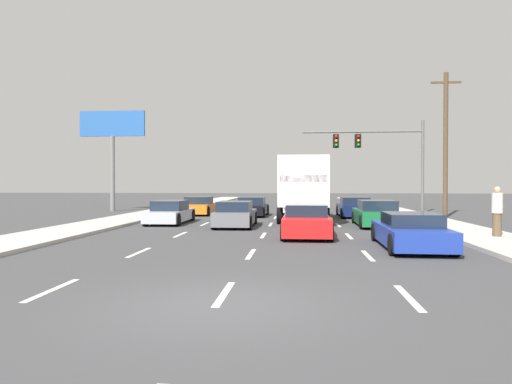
{
  "coord_description": "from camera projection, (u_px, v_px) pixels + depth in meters",
  "views": [
    {
      "loc": [
        1.39,
        -7.89,
        2.08
      ],
      "look_at": [
        -0.76,
        15.94,
        1.66
      ],
      "focal_mm": 32.79,
      "sensor_mm": 36.0,
      "label": 1
    }
  ],
  "objects": [
    {
      "name": "traffic_signal_mast",
      "position": [
        371.0,
        147.0,
        33.17
      ],
      "size": [
        8.56,
        0.69,
        6.55
      ],
      "color": "#595B56",
      "rests_on": "ground_plane"
    },
    {
      "name": "roadside_billboard",
      "position": [
        112.0,
        137.0,
        35.38
      ],
      "size": [
        5.04,
        0.36,
        7.6
      ],
      "color": "slate",
      "rests_on": "ground_plane"
    },
    {
      "name": "car_orange",
      "position": [
        199.0,
        206.0,
        31.51
      ],
      "size": [
        1.95,
        4.23,
        1.21
      ],
      "color": "orange",
      "rests_on": "ground_plane"
    },
    {
      "name": "car_silver",
      "position": [
        170.0,
        213.0,
        24.54
      ],
      "size": [
        1.87,
        4.53,
        1.2
      ],
      "color": "#B7BABF",
      "rests_on": "ground_plane"
    },
    {
      "name": "car_blue",
      "position": [
        410.0,
        232.0,
        15.07
      ],
      "size": [
        2.0,
        4.61,
        1.14
      ],
      "color": "#1E389E",
      "rests_on": "ground_plane"
    },
    {
      "name": "sidewalk_left",
      "position": [
        139.0,
        216.0,
        28.68
      ],
      "size": [
        2.82,
        80.0,
        0.14
      ],
      "primitive_type": "cube",
      "color": "#B2AFA8",
      "rests_on": "ground_plane"
    },
    {
      "name": "car_red",
      "position": [
        306.0,
        222.0,
        18.51
      ],
      "size": [
        1.93,
        4.44,
        1.26
      ],
      "color": "red",
      "rests_on": "ground_plane"
    },
    {
      "name": "utility_pole_mid",
      "position": [
        446.0,
        143.0,
        28.73
      ],
      "size": [
        1.8,
        0.28,
        8.92
      ],
      "color": "brown",
      "rests_on": "ground_plane"
    },
    {
      "name": "sidewalk_right",
      "position": [
        418.0,
        218.0,
        27.18
      ],
      "size": [
        2.82,
        80.0,
        0.14
      ],
      "primitive_type": "cube",
      "color": "#B2AFA8",
      "rests_on": "ground_plane"
    },
    {
      "name": "car_navy",
      "position": [
        354.0,
        208.0,
        29.32
      ],
      "size": [
        2.01,
        4.41,
        1.25
      ],
      "color": "#141E4C",
      "rests_on": "ground_plane"
    },
    {
      "name": "car_black",
      "position": [
        252.0,
        207.0,
        30.14
      ],
      "size": [
        1.99,
        4.13,
        1.22
      ],
      "color": "black",
      "rests_on": "ground_plane"
    },
    {
      "name": "pedestrian_near_corner",
      "position": [
        497.0,
        211.0,
        17.2
      ],
      "size": [
        0.38,
        0.38,
        1.84
      ],
      "color": "brown",
      "rests_on": "sidewalk_right"
    },
    {
      "name": "box_truck",
      "position": [
        303.0,
        185.0,
        26.18
      ],
      "size": [
        2.68,
        8.29,
        3.46
      ],
      "color": "white",
      "rests_on": "ground_plane"
    },
    {
      "name": "car_gray",
      "position": [
        235.0,
        215.0,
        22.52
      ],
      "size": [
        1.88,
        4.08,
        1.24
      ],
      "color": "slate",
      "rests_on": "ground_plane"
    },
    {
      "name": "lane_markings",
      "position": [
        275.0,
        217.0,
        28.74
      ],
      "size": [
        6.94,
        52.0,
        0.01
      ],
      "color": "silver",
      "rests_on": "ground_plane"
    },
    {
      "name": "ground_plane",
      "position": [
        278.0,
        213.0,
        32.91
      ],
      "size": [
        140.0,
        140.0,
        0.0
      ],
      "primitive_type": "plane",
      "color": "#3D3D3F"
    },
    {
      "name": "car_green",
      "position": [
        376.0,
        214.0,
        22.77
      ],
      "size": [
        2.0,
        4.37,
        1.28
      ],
      "color": "#196B38",
      "rests_on": "ground_plane"
    }
  ]
}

